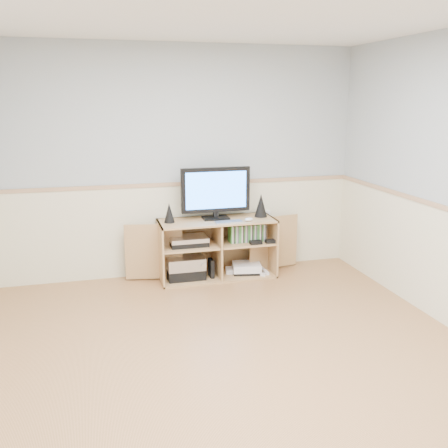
{
  "coord_description": "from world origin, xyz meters",
  "views": [
    {
      "loc": [
        -0.93,
        -3.12,
        1.94
      ],
      "look_at": [
        0.23,
        1.2,
        0.8
      ],
      "focal_mm": 40.0,
      "sensor_mm": 36.0,
      "label": 1
    }
  ],
  "objects_px": {
    "monitor": "(216,191)",
    "game_consoles": "(245,268)",
    "keyboard": "(229,222)",
    "media_cabinet": "(216,246)"
  },
  "relations": [
    {
      "from": "keyboard",
      "to": "game_consoles",
      "type": "bearing_deg",
      "value": 24.6
    },
    {
      "from": "media_cabinet",
      "to": "game_consoles",
      "type": "xyz_separation_m",
      "value": [
        0.33,
        -0.07,
        -0.26
      ]
    },
    {
      "from": "monitor",
      "to": "keyboard",
      "type": "distance_m",
      "value": 0.37
    },
    {
      "from": "monitor",
      "to": "game_consoles",
      "type": "height_order",
      "value": "monitor"
    },
    {
      "from": "keyboard",
      "to": "game_consoles",
      "type": "height_order",
      "value": "keyboard"
    },
    {
      "from": "keyboard",
      "to": "media_cabinet",
      "type": "bearing_deg",
      "value": 111.71
    },
    {
      "from": "media_cabinet",
      "to": "monitor",
      "type": "bearing_deg",
      "value": -90.0
    },
    {
      "from": "media_cabinet",
      "to": "game_consoles",
      "type": "bearing_deg",
      "value": -11.87
    },
    {
      "from": "keyboard",
      "to": "monitor",
      "type": "bearing_deg",
      "value": 112.67
    },
    {
      "from": "monitor",
      "to": "game_consoles",
      "type": "relative_size",
      "value": 1.65
    }
  ]
}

